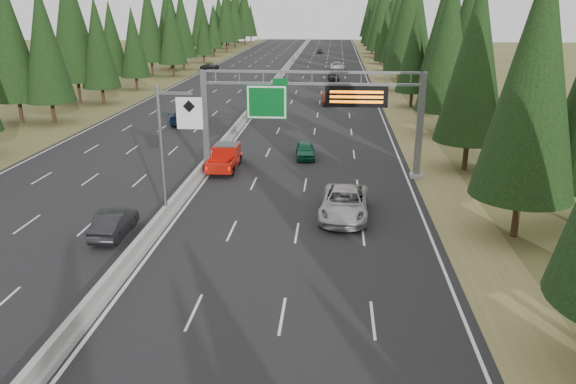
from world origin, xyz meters
name	(u,v)px	position (x,y,z in m)	size (l,w,h in m)	color
road	(270,89)	(0.00, 80.00, 0.04)	(32.00, 260.00, 0.08)	black
shoulder_right	(387,91)	(17.80, 80.00, 0.03)	(3.60, 260.00, 0.06)	olive
shoulder_left	(156,88)	(-17.80, 80.00, 0.03)	(3.60, 260.00, 0.06)	brown
median_barrier	(270,87)	(0.00, 80.00, 0.41)	(0.70, 260.00, 0.85)	gray
sign_gantry	(320,107)	(8.92, 34.88, 5.27)	(16.75, 0.98, 7.80)	slate
hov_sign_pole	(171,145)	(0.58, 24.97, 4.72)	(2.80, 0.50, 8.00)	slate
tree_row_right	(426,28)	(21.91, 73.70, 9.47)	(11.17, 241.50, 18.96)	black
tree_row_left	(139,26)	(-22.27, 87.17, 9.06)	(12.37, 243.64, 18.98)	black
silver_minivan	(345,203)	(10.71, 26.32, 0.94)	(2.85, 6.17, 1.72)	#ABABB0
red_pickup	(226,155)	(1.50, 36.41, 1.09)	(1.99, 5.57, 1.82)	black
car_ahead_green	(305,150)	(7.59, 40.00, 0.74)	(1.56, 3.88, 1.32)	#155D3B
car_ahead_dkred	(328,98)	(9.16, 67.10, 0.83)	(1.59, 4.56, 1.50)	#631D0E
car_ahead_dkgrey	(333,76)	(9.66, 91.43, 0.74)	(1.85, 4.54, 1.32)	black
car_ahead_white	(337,66)	(10.27, 107.21, 0.85)	(2.55, 5.53, 1.54)	white
car_ahead_far	(320,51)	(5.86, 146.60, 0.72)	(1.51, 3.76, 1.28)	black
car_onc_near	(114,224)	(-2.16, 22.30, 0.77)	(1.46, 4.18, 1.38)	black
car_onc_blue	(185,116)	(-6.18, 53.37, 0.87)	(2.20, 5.41, 1.57)	navy
car_onc_white	(254,91)	(-1.50, 73.17, 0.75)	(1.59, 3.95, 1.35)	#B9B9B9
car_onc_far	(210,67)	(-14.50, 103.82, 0.88)	(2.65, 5.74, 1.60)	black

